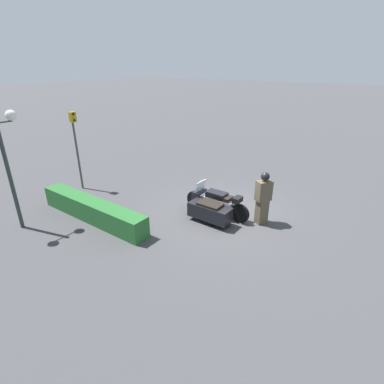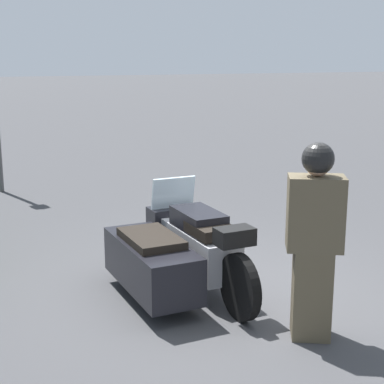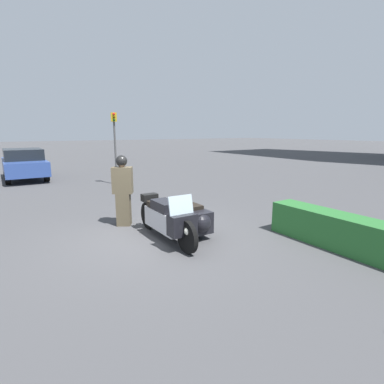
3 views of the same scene
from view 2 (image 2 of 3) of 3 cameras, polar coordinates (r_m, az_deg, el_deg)
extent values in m
plane|color=#424244|center=(6.78, 2.79, -9.61)|extent=(160.00, 160.00, 0.00)
cylinder|color=black|center=(7.62, -2.53, -4.29)|extent=(0.69, 0.10, 0.69)
cylinder|color=black|center=(6.00, 4.65, -9.17)|extent=(0.69, 0.10, 0.69)
cylinder|color=black|center=(6.42, -3.73, -8.36)|extent=(0.54, 0.10, 0.54)
cube|color=#B7B7BC|center=(6.75, 0.62, -5.48)|extent=(1.35, 0.43, 0.45)
cube|color=black|center=(6.65, 0.63, -2.82)|extent=(0.74, 0.41, 0.24)
cube|color=black|center=(6.40, 1.83, -3.66)|extent=(0.54, 0.41, 0.12)
cube|color=black|center=(7.38, -1.95, -3.13)|extent=(0.32, 0.58, 0.44)
cube|color=silver|center=(7.23, -1.83, -0.06)|extent=(0.12, 0.56, 0.40)
sphere|color=white|center=(7.62, -2.68, -3.15)|extent=(0.18, 0.18, 0.18)
cube|color=black|center=(6.43, -3.95, -6.99)|extent=(1.52, 0.60, 0.50)
sphere|color=black|center=(6.99, -5.90, -5.15)|extent=(0.47, 0.47, 0.47)
cube|color=black|center=(6.33, -3.99, -4.52)|extent=(0.84, 0.51, 0.09)
cube|color=black|center=(5.93, 4.15, -4.32)|extent=(0.24, 0.39, 0.18)
cube|color=brown|center=(5.71, 11.52, -9.60)|extent=(0.45, 0.46, 0.87)
cube|color=brown|center=(5.46, 11.88, -2.02)|extent=(0.52, 0.59, 0.69)
sphere|color=tan|center=(5.36, 12.11, 2.75)|extent=(0.24, 0.24, 0.24)
sphere|color=black|center=(5.36, 12.13, 3.18)|extent=(0.29, 0.29, 0.29)
camera|label=1|loc=(6.19, -113.08, 19.89)|focal=28.00mm
camera|label=3|loc=(13.04, 1.40, 12.33)|focal=28.00mm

